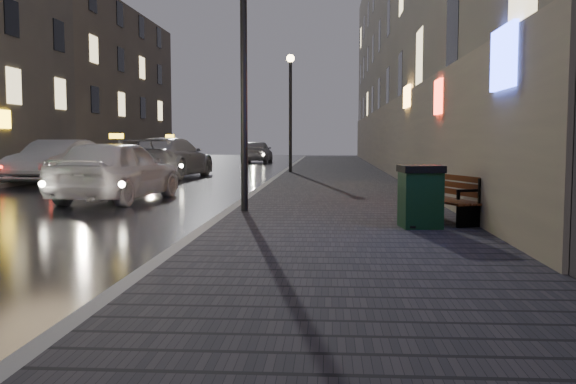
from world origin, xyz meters
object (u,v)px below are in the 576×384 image
lamp_far (290,98)px  trash_bin (420,196)px  bench (452,199)px  car_left_mid (57,161)px  taxi_near (117,170)px  car_far (257,151)px  taxi_mid (170,158)px  lamp_near (244,47)px

lamp_far → trash_bin: (3.26, -18.29, -2.81)m
lamp_far → bench: bearing=-77.4°
lamp_far → car_left_mid: size_ratio=1.08×
trash_bin → car_left_mid: 17.12m
taxi_near → car_far: taxi_near is taller
taxi_near → taxi_mid: taxi_mid is taller
lamp_far → car_left_mid: (-8.39, -5.75, -2.68)m
lamp_near → bench: lamp_near is taller
bench → lamp_near: bearing=139.0°
car_left_mid → taxi_mid: taxi_mid is taller
lamp_far → taxi_near: lamp_far is taller
lamp_near → car_left_mid: (-8.39, 10.25, -2.68)m
car_far → taxi_mid: bearing=85.8°
lamp_far → taxi_near: 13.42m
lamp_near → car_far: size_ratio=1.14×
taxi_near → trash_bin: bearing=148.7°
lamp_near → taxi_mid: bearing=109.8°
car_left_mid → taxi_mid: size_ratio=0.84×
car_left_mid → taxi_mid: bearing=54.0°
trash_bin → car_left_mid: (-11.66, 12.54, 0.13)m
lamp_near → car_left_mid: 13.52m
bench → car_far: size_ratio=0.38×
bench → taxi_near: (-7.74, 4.98, 0.25)m
lamp_near → car_left_mid: bearing=129.3°
bench → car_left_mid: bearing=117.0°
lamp_near → taxi_near: size_ratio=1.10×
car_left_mid → lamp_far: bearing=40.0°
bench → car_left_mid: 17.07m
taxi_mid → car_left_mid: bearing=55.3°
lamp_far → bench: lamp_far is taller
bench → trash_bin: (-0.66, -0.73, 0.11)m
trash_bin → bench: bearing=41.3°
trash_bin → taxi_mid: taxi_mid is taller
bench → taxi_near: taxi_near is taller
lamp_far → taxi_mid: size_ratio=0.90×
taxi_mid → trash_bin: bearing=123.9°
trash_bin → car_far: (-6.54, 33.86, 0.11)m
taxi_near → taxi_mid: size_ratio=0.82×
lamp_near → bench: (3.92, -1.56, -2.92)m
lamp_far → lamp_near: bearing=-90.0°
lamp_near → taxi_near: (-3.82, 3.41, -2.67)m
lamp_far → taxi_near: (-3.82, -12.59, -2.67)m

